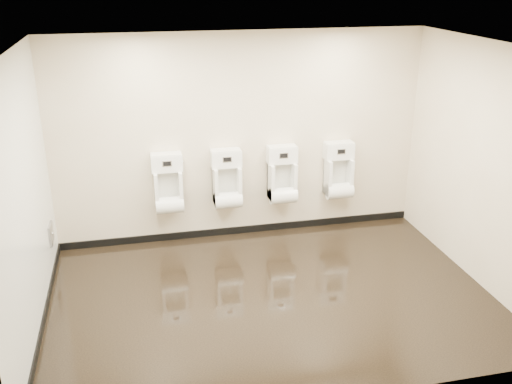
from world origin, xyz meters
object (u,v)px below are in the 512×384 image
Objects in this scene: urinal_0 at (168,188)px; urinal_2 at (282,179)px; urinal_3 at (339,174)px; access_panel at (51,234)px; urinal_1 at (227,183)px.

urinal_2 is (1.56, 0.00, 0.00)m from urinal_0.
urinal_0 is at bearing 180.00° from urinal_3.
access_panel is at bearing -164.39° from urinal_0.
urinal_3 is (2.37, 0.00, 0.00)m from urinal_0.
urinal_2 is at bearing 0.00° from urinal_0.
urinal_0 is 0.79m from urinal_1.
urinal_1 is 0.77m from urinal_2.
urinal_0 reaches higher than access_panel.
urinal_2 is 0.82m from urinal_3.
access_panel is at bearing -169.67° from urinal_1.
urinal_0 and urinal_3 have the same top height.
access_panel is 3.88m from urinal_3.
urinal_1 is 1.00× the size of urinal_3.
urinal_0 and urinal_2 have the same top height.
urinal_2 is 1.00× the size of urinal_3.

